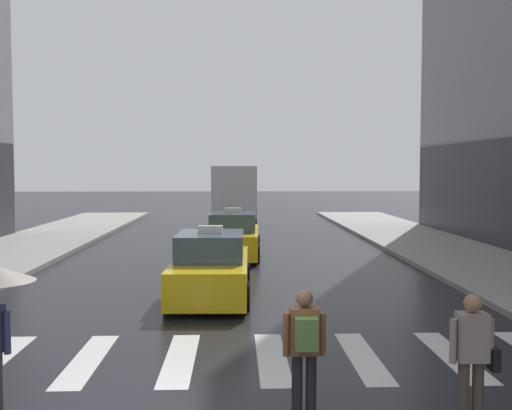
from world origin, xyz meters
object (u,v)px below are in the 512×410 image
at_px(pedestrian_with_handbag, 473,352).
at_px(box_truck, 234,194).
at_px(taxi_lead, 211,269).
at_px(pedestrian_with_backpack, 305,343).
at_px(taxi_second, 233,237).

bearing_deg(pedestrian_with_handbag, box_truck, 96.96).
distance_m(taxi_lead, pedestrian_with_backpack, 7.28).
bearing_deg(pedestrian_with_backpack, box_truck, 92.24).
bearing_deg(pedestrian_with_backpack, taxi_lead, 101.78).
bearing_deg(taxi_second, pedestrian_with_handbag, -78.08).
xyz_separation_m(taxi_lead, pedestrian_with_handbag, (3.52, -7.44, 0.21)).
xyz_separation_m(pedestrian_with_backpack, pedestrian_with_handbag, (2.04, -0.31, -0.04)).
relative_size(box_truck, pedestrian_with_handbag, 4.57).
distance_m(taxi_second, pedestrian_with_handbag, 14.51).
distance_m(taxi_second, pedestrian_with_backpack, 13.92).
relative_size(pedestrian_with_backpack, pedestrian_with_handbag, 1.00).
height_order(pedestrian_with_backpack, pedestrian_with_handbag, same).
relative_size(taxi_second, box_truck, 0.61).
xyz_separation_m(taxi_second, box_truck, (0.02, 10.22, 1.13)).
distance_m(taxi_second, box_truck, 10.28).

